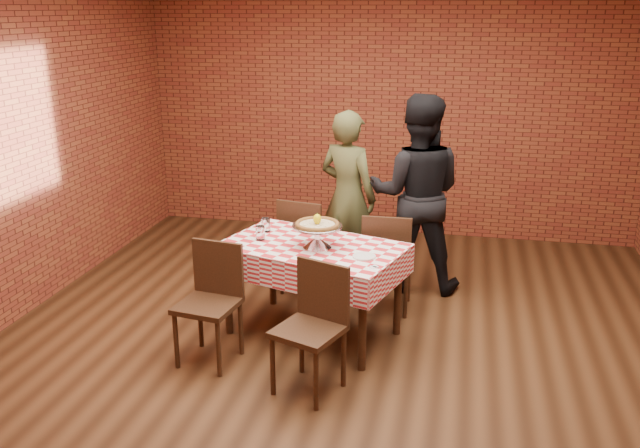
# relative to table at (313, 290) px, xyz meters

# --- Properties ---
(ground) EXTENTS (6.00, 6.00, 0.00)m
(ground) POSITION_rel_table_xyz_m (0.26, -0.26, -0.38)
(ground) COLOR black
(ground) RESTS_ON ground
(back_wall) EXTENTS (5.50, 0.00, 5.50)m
(back_wall) POSITION_rel_table_xyz_m (0.26, 2.74, 1.08)
(back_wall) COLOR maroon
(back_wall) RESTS_ON ground
(table) EXTENTS (1.53, 1.17, 0.75)m
(table) POSITION_rel_table_xyz_m (0.00, 0.00, 0.00)
(table) COLOR #3A2112
(table) RESTS_ON ground
(tablecloth) EXTENTS (1.57, 1.21, 0.23)m
(tablecloth) POSITION_rel_table_xyz_m (0.00, 0.00, 0.27)
(tablecloth) COLOR red
(tablecloth) RESTS_ON table
(pizza_stand) EXTENTS (0.56, 0.56, 0.18)m
(pizza_stand) POSITION_rel_table_xyz_m (0.04, -0.04, 0.47)
(pizza_stand) COLOR silver
(pizza_stand) RESTS_ON tablecloth
(pizza) EXTENTS (0.48, 0.48, 0.03)m
(pizza) POSITION_rel_table_xyz_m (0.04, -0.04, 0.56)
(pizza) COLOR beige
(pizza) RESTS_ON pizza_stand
(lemon) EXTENTS (0.09, 0.09, 0.08)m
(lemon) POSITION_rel_table_xyz_m (0.04, -0.04, 0.61)
(lemon) COLOR yellow
(lemon) RESTS_ON pizza
(water_glass_left) EXTENTS (0.09, 0.09, 0.11)m
(water_glass_left) POSITION_rel_table_xyz_m (-0.43, 0.04, 0.44)
(water_glass_left) COLOR white
(water_glass_left) RESTS_ON tablecloth
(water_glass_right) EXTENTS (0.09, 0.09, 0.11)m
(water_glass_right) POSITION_rel_table_xyz_m (-0.45, 0.25, 0.44)
(water_glass_right) COLOR white
(water_glass_right) RESTS_ON tablecloth
(side_plate) EXTENTS (0.22, 0.22, 0.01)m
(side_plate) POSITION_rel_table_xyz_m (0.43, -0.18, 0.39)
(side_plate) COLOR white
(side_plate) RESTS_ON tablecloth
(sweetener_packet_a) EXTENTS (0.06, 0.05, 0.00)m
(sweetener_packet_a) POSITION_rel_table_xyz_m (0.52, -0.37, 0.39)
(sweetener_packet_a) COLOR white
(sweetener_packet_a) RESTS_ON tablecloth
(sweetener_packet_b) EXTENTS (0.06, 0.06, 0.00)m
(sweetener_packet_b) POSITION_rel_table_xyz_m (0.54, -0.35, 0.39)
(sweetener_packet_b) COLOR white
(sweetener_packet_b) RESTS_ON tablecloth
(condiment_caddy) EXTENTS (0.11, 0.11, 0.12)m
(condiment_caddy) POSITION_rel_table_xyz_m (0.09, 0.29, 0.45)
(condiment_caddy) COLOR silver
(condiment_caddy) RESTS_ON tablecloth
(chair_near_left) EXTENTS (0.46, 0.46, 0.89)m
(chair_near_left) POSITION_rel_table_xyz_m (-0.65, -0.59, 0.07)
(chair_near_left) COLOR #3A2112
(chair_near_left) RESTS_ON ground
(chair_near_right) EXTENTS (0.53, 0.53, 0.89)m
(chair_near_right) POSITION_rel_table_xyz_m (0.16, -0.84, 0.07)
(chair_near_right) COLOR #3A2112
(chair_near_right) RESTS_ON ground
(chair_far_left) EXTENTS (0.49, 0.49, 0.90)m
(chair_far_left) POSITION_rel_table_xyz_m (-0.24, 0.85, 0.08)
(chair_far_left) COLOR #3A2112
(chair_far_left) RESTS_ON ground
(chair_far_right) EXTENTS (0.42, 0.42, 0.89)m
(chair_far_right) POSITION_rel_table_xyz_m (0.52, 0.61, 0.07)
(chair_far_right) COLOR #3A2112
(chair_far_right) RESTS_ON ground
(diner_olive) EXTENTS (0.70, 0.60, 1.63)m
(diner_olive) POSITION_rel_table_xyz_m (0.06, 1.24, 0.44)
(diner_olive) COLOR #444625
(diner_olive) RESTS_ON ground
(diner_black) EXTENTS (0.90, 0.72, 1.81)m
(diner_black) POSITION_rel_table_xyz_m (0.71, 1.14, 0.53)
(diner_black) COLOR black
(diner_black) RESTS_ON ground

